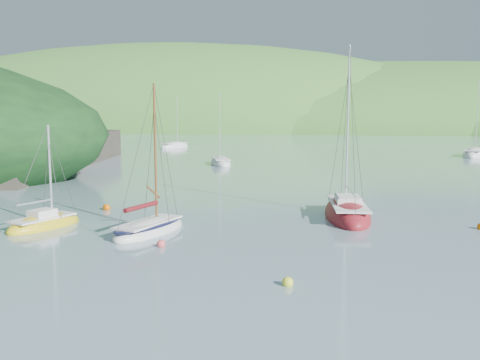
% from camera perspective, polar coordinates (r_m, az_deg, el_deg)
% --- Properties ---
extents(ground, '(700.00, 700.00, 0.00)m').
position_cam_1_polar(ground, '(20.16, -1.17, -10.74)').
color(ground, slate).
rests_on(ground, ground).
extents(shoreline_hills, '(690.00, 135.00, 56.00)m').
position_cam_1_polar(shoreline_hills, '(191.73, 7.00, 5.59)').
color(shoreline_hills, '#346F2A').
rests_on(shoreline_hills, ground).
extents(daysailer_white, '(3.34, 5.67, 8.20)m').
position_cam_1_polar(daysailer_white, '(28.07, -9.63, -5.17)').
color(daysailer_white, white).
rests_on(daysailer_white, ground).
extents(sloop_red, '(3.37, 7.64, 10.94)m').
position_cam_1_polar(sloop_red, '(32.13, 11.37, -3.58)').
color(sloop_red, maroon).
rests_on(sloop_red, ground).
extents(sailboat_yellow, '(3.24, 4.89, 6.04)m').
position_cam_1_polar(sailboat_yellow, '(30.81, -20.16, -4.47)').
color(sailboat_yellow, gold).
rests_on(sailboat_yellow, ground).
extents(distant_sloop_a, '(4.26, 6.61, 8.90)m').
position_cam_1_polar(distant_sloop_a, '(61.83, -2.09, 1.81)').
color(distant_sloop_a, white).
rests_on(distant_sloop_a, ground).
extents(distant_sloop_b, '(5.16, 8.45, 11.37)m').
position_cam_1_polar(distant_sloop_b, '(79.24, 23.71, 2.46)').
color(distant_sloop_b, white).
rests_on(distant_sloop_b, ground).
extents(distant_sloop_c, '(4.49, 6.97, 9.38)m').
position_cam_1_polar(distant_sloop_c, '(89.64, -6.98, 3.54)').
color(distant_sloop_c, white).
rests_on(distant_sloop_c, ground).
extents(mooring_buoys, '(22.48, 12.94, 0.48)m').
position_cam_1_polar(mooring_buoys, '(27.75, 0.87, -5.38)').
color(mooring_buoys, yellow).
rests_on(mooring_buoys, ground).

